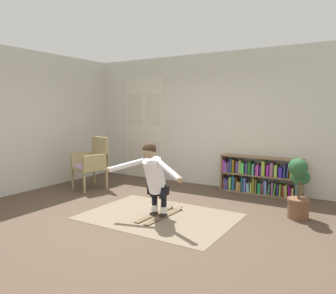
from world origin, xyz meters
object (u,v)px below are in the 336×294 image
bookshelf (259,177)px  skis_pair (160,214)px  person_skier (154,174)px  wicker_chair (92,161)px  potted_plant (299,183)px

bookshelf → skis_pair: size_ratio=1.65×
skis_pair → person_skier: size_ratio=0.69×
wicker_chair → skis_pair: (2.25, -0.82, -0.56)m
bookshelf → potted_plant: bearing=-51.5°
wicker_chair → skis_pair: 2.46m
wicker_chair → potted_plant: wicker_chair is taller
bookshelf → person_skier: (-0.94, -2.38, 0.36)m
potted_plant → person_skier: person_skier is taller
wicker_chair → potted_plant: size_ratio=1.16×
person_skier → skis_pair: bearing=86.9°
skis_pair → person_skier: bearing=-93.1°
potted_plant → skis_pair: 2.20m
skis_pair → person_skier: person_skier is taller
wicker_chair → potted_plant: 4.14m
bookshelf → person_skier: person_skier is taller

